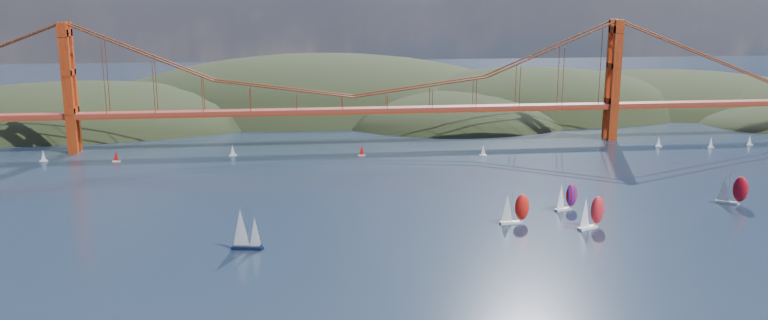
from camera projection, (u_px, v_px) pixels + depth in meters
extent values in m
plane|color=black|center=(423.00, 311.00, 161.60)|extent=(1200.00, 1200.00, 0.00)
ellipsoid|color=black|center=(80.00, 142.00, 398.98)|extent=(240.00, 140.00, 64.00)
ellipsoid|color=black|center=(321.00, 133.00, 454.50)|extent=(300.00, 180.00, 96.00)
ellipsoid|color=black|center=(528.00, 132.00, 439.04)|extent=(220.00, 140.00, 76.00)
ellipsoid|color=black|center=(455.00, 135.00, 402.94)|extent=(140.00, 110.00, 48.00)
ellipsoid|color=black|center=(657.00, 118.00, 468.55)|extent=(260.00, 160.00, 60.00)
cube|color=#993323|center=(353.00, 110.00, 332.29)|extent=(440.00, 7.00, 1.60)
cube|color=maroon|center=(353.00, 112.00, 332.56)|extent=(440.00, 7.00, 0.80)
cube|color=maroon|center=(70.00, 88.00, 315.39)|extent=(4.00, 8.50, 55.00)
cube|color=maroon|center=(613.00, 80.00, 344.11)|extent=(4.00, 8.50, 55.00)
cube|color=black|center=(247.00, 248.00, 200.21)|extent=(8.18, 3.58, 0.95)
cylinder|color=#99999E|center=(247.00, 225.00, 198.83)|extent=(0.12, 0.12, 11.44)
cone|color=white|center=(241.00, 227.00, 199.05)|extent=(5.15, 5.15, 10.06)
cone|color=white|center=(255.00, 232.00, 199.10)|extent=(3.68, 3.68, 8.01)
cube|color=white|center=(510.00, 223.00, 222.15)|extent=(6.35, 2.10, 0.75)
cylinder|color=#99999E|center=(512.00, 206.00, 221.09)|extent=(0.09, 0.09, 9.39)
cone|color=white|center=(507.00, 208.00, 220.94)|extent=(3.70, 3.70, 8.26)
ellipsoid|color=red|center=(522.00, 207.00, 221.74)|extent=(4.53, 3.00, 7.88)
cube|color=white|center=(587.00, 228.00, 217.29)|extent=(6.74, 4.28, 0.79)
cylinder|color=#99999E|center=(589.00, 210.00, 216.28)|extent=(0.10, 0.10, 9.83)
cone|color=white|center=(585.00, 212.00, 215.64)|extent=(4.82, 4.82, 8.65)
ellipsoid|color=red|center=(597.00, 210.00, 218.00)|extent=(5.35, 4.46, 8.26)
cube|color=silver|center=(727.00, 202.00, 243.30)|extent=(6.55, 5.25, 0.80)
cylinder|color=#99999E|center=(729.00, 186.00, 241.96)|extent=(0.10, 0.10, 9.96)
cone|color=white|center=(724.00, 187.00, 242.74)|extent=(5.16, 5.16, 8.76)
ellipsoid|color=#AF0C19|center=(741.00, 189.00, 240.60)|extent=(5.49, 5.02, 8.37)
cube|color=silver|center=(563.00, 209.00, 235.60)|extent=(6.03, 3.63, 0.70)
cylinder|color=#99999E|center=(564.00, 195.00, 234.69)|extent=(0.09, 0.09, 8.75)
cone|color=white|center=(561.00, 197.00, 234.17)|extent=(4.23, 4.23, 7.70)
ellipsoid|color=#C50200|center=(572.00, 195.00, 236.13)|extent=(4.74, 3.87, 7.35)
cube|color=silver|center=(44.00, 161.00, 303.41)|extent=(3.00, 1.00, 0.50)
cone|color=white|center=(43.00, 155.00, 302.89)|extent=(2.00, 2.00, 4.20)
cube|color=silver|center=(116.00, 161.00, 302.50)|extent=(3.00, 1.00, 0.50)
cone|color=red|center=(116.00, 156.00, 301.98)|extent=(2.00, 2.00, 4.20)
cube|color=silver|center=(233.00, 155.00, 313.52)|extent=(3.00, 1.00, 0.50)
cone|color=white|center=(233.00, 150.00, 313.00)|extent=(2.00, 2.00, 4.20)
cube|color=silver|center=(658.00, 146.00, 331.90)|extent=(3.00, 1.00, 0.50)
cone|color=white|center=(659.00, 141.00, 331.38)|extent=(2.00, 2.00, 4.20)
cube|color=silver|center=(710.00, 147.00, 329.62)|extent=(3.00, 1.00, 0.50)
cone|color=white|center=(711.00, 142.00, 329.10)|extent=(2.00, 2.00, 4.20)
cube|color=silver|center=(749.00, 145.00, 335.42)|extent=(3.00, 1.00, 0.50)
cone|color=white|center=(750.00, 139.00, 334.90)|extent=(2.00, 2.00, 4.20)
cube|color=silver|center=(483.00, 155.00, 313.61)|extent=(3.00, 1.00, 0.50)
cone|color=white|center=(483.00, 150.00, 313.09)|extent=(2.00, 2.00, 4.20)
cube|color=silver|center=(362.00, 155.00, 313.71)|extent=(3.00, 1.00, 0.50)
cone|color=red|center=(362.00, 150.00, 313.19)|extent=(2.00, 2.00, 4.20)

